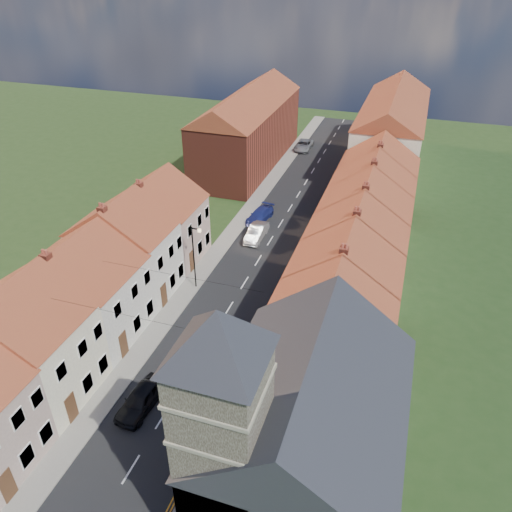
{
  "coord_description": "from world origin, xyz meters",
  "views": [
    {
      "loc": [
        12.62,
        -12.92,
        25.95
      ],
      "look_at": [
        1.3,
        21.37,
        3.5
      ],
      "focal_mm": 35.0,
      "sensor_mm": 36.0,
      "label": 1
    }
  ],
  "objects_px": {
    "church": "(296,425)",
    "lamppost": "(194,254)",
    "pedestrian_right": "(285,305)",
    "car_distant": "(304,145)",
    "car_mid": "(257,233)",
    "car_far": "(260,215)",
    "car_near": "(141,399)"
  },
  "relations": [
    {
      "from": "car_far",
      "to": "pedestrian_right",
      "type": "height_order",
      "value": "pedestrian_right"
    },
    {
      "from": "church",
      "to": "car_mid",
      "type": "height_order",
      "value": "church"
    },
    {
      "from": "lamppost",
      "to": "car_far",
      "type": "xyz_separation_m",
      "value": [
        1.39,
        14.0,
        -2.89
      ]
    },
    {
      "from": "car_near",
      "to": "car_mid",
      "type": "bearing_deg",
      "value": 94.13
    },
    {
      "from": "car_distant",
      "to": "pedestrian_right",
      "type": "relative_size",
      "value": 3.08
    },
    {
      "from": "car_mid",
      "to": "car_far",
      "type": "relative_size",
      "value": 0.97
    },
    {
      "from": "lamppost",
      "to": "car_mid",
      "type": "distance_m",
      "value": 10.67
    },
    {
      "from": "church",
      "to": "car_distant",
      "type": "distance_m",
      "value": 56.12
    },
    {
      "from": "lamppost",
      "to": "car_distant",
      "type": "height_order",
      "value": "lamppost"
    },
    {
      "from": "church",
      "to": "lamppost",
      "type": "relative_size",
      "value": 2.53
    },
    {
      "from": "car_far",
      "to": "pedestrian_right",
      "type": "distance_m",
      "value": 16.72
    },
    {
      "from": "church",
      "to": "car_distant",
      "type": "xyz_separation_m",
      "value": [
        -12.56,
        54.45,
        -5.2
      ]
    },
    {
      "from": "lamppost",
      "to": "car_mid",
      "type": "height_order",
      "value": "lamppost"
    },
    {
      "from": "church",
      "to": "lamppost",
      "type": "distance_m",
      "value": 21.38
    },
    {
      "from": "lamppost",
      "to": "car_near",
      "type": "relative_size",
      "value": 1.38
    },
    {
      "from": "pedestrian_right",
      "to": "lamppost",
      "type": "bearing_deg",
      "value": -7.43
    },
    {
      "from": "pedestrian_right",
      "to": "car_far",
      "type": "bearing_deg",
      "value": -64.67
    },
    {
      "from": "car_far",
      "to": "car_near",
      "type": "bearing_deg",
      "value": -79.5
    },
    {
      "from": "car_far",
      "to": "car_distant",
      "type": "distance_m",
      "value": 23.79
    },
    {
      "from": "car_distant",
      "to": "lamppost",
      "type": "bearing_deg",
      "value": -91.03
    },
    {
      "from": "church",
      "to": "car_mid",
      "type": "xyz_separation_m",
      "value": [
        -10.86,
        26.7,
        -5.16
      ]
    },
    {
      "from": "car_distant",
      "to": "car_mid",
      "type": "bearing_deg",
      "value": -86.59
    },
    {
      "from": "lamppost",
      "to": "car_distant",
      "type": "relative_size",
      "value": 1.23
    },
    {
      "from": "church",
      "to": "car_near",
      "type": "distance_m",
      "value": 12.55
    },
    {
      "from": "church",
      "to": "car_near",
      "type": "xyz_separation_m",
      "value": [
        -11.04,
        3.02,
        -5.14
      ]
    },
    {
      "from": "church",
      "to": "car_mid",
      "type": "bearing_deg",
      "value": 112.13
    },
    {
      "from": "church",
      "to": "car_far",
      "type": "height_order",
      "value": "church"
    },
    {
      "from": "lamppost",
      "to": "car_far",
      "type": "height_order",
      "value": "lamppost"
    },
    {
      "from": "car_distant",
      "to": "pedestrian_right",
      "type": "xyz_separation_m",
      "value": [
        7.82,
        -38.93,
        0.23
      ]
    },
    {
      "from": "car_mid",
      "to": "pedestrian_right",
      "type": "height_order",
      "value": "pedestrian_right"
    },
    {
      "from": "lamppost",
      "to": "pedestrian_right",
      "type": "distance_m",
      "value": 8.91
    },
    {
      "from": "church",
      "to": "car_near",
      "type": "bearing_deg",
      "value": 164.72
    }
  ]
}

